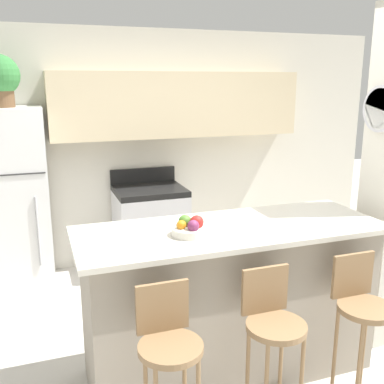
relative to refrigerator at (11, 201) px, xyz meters
name	(u,v)px	position (x,y,z in m)	size (l,w,h in m)	color
ground_plane	(229,369)	(1.44, -1.91, -0.89)	(14.00, 14.00, 0.00)	beige
wall_back	(159,131)	(1.56, 0.29, 0.59)	(5.60, 0.38, 2.55)	silver
counter_bar	(230,300)	(1.44, -1.91, -0.35)	(2.06, 0.76, 1.07)	gray
refrigerator	(11,201)	(0.00, 0.00, 0.00)	(0.69, 0.64, 1.77)	white
stove_range	(150,228)	(1.36, 0.01, -0.43)	(0.72, 0.63, 1.07)	silver
bar_stool_left	(169,349)	(0.82, -2.49, -0.24)	(0.34, 0.34, 0.98)	olive
bar_stool_mid	(273,328)	(1.44, -2.49, -0.24)	(0.34, 0.34, 0.98)	olive
bar_stool_right	(362,310)	(2.05, -2.49, -0.24)	(0.34, 0.34, 0.98)	olive
fruit_bowl	(190,228)	(1.12, -1.97, 0.23)	(0.22, 0.22, 0.12)	silver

